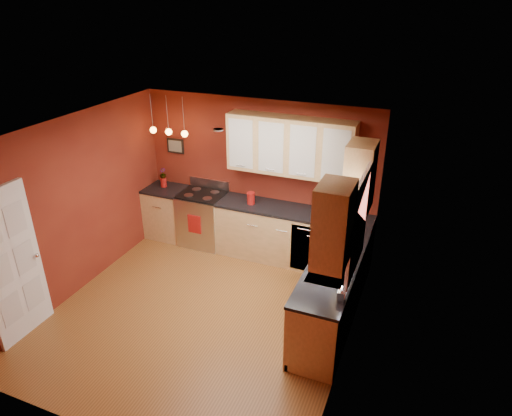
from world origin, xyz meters
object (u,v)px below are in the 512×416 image
at_px(sink, 331,273).
at_px(red_canister, 251,198).
at_px(gas_range, 203,218).
at_px(soap_pump, 341,294).
at_px(coffee_maker, 336,206).

xyz_separation_m(sink, red_canister, (-1.69, 1.46, 0.13)).
relative_size(gas_range, soap_pump, 5.95).
distance_m(gas_range, red_canister, 1.09).
relative_size(gas_range, coffee_maker, 4.20).
height_order(coffee_maker, soap_pump, coffee_maker).
distance_m(gas_range, sink, 3.05).
xyz_separation_m(coffee_maker, soap_pump, (0.57, -2.18, -0.03)).
relative_size(red_canister, soap_pump, 1.07).
bearing_deg(coffee_maker, soap_pump, -90.54).
xyz_separation_m(gas_range, red_canister, (0.93, -0.04, 0.56)).
bearing_deg(sink, soap_pump, -65.84).
bearing_deg(coffee_maker, sink, -93.98).
bearing_deg(gas_range, red_canister, -2.26).
distance_m(gas_range, soap_pump, 3.57).
xyz_separation_m(red_canister, coffee_maker, (1.37, 0.17, 0.02)).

